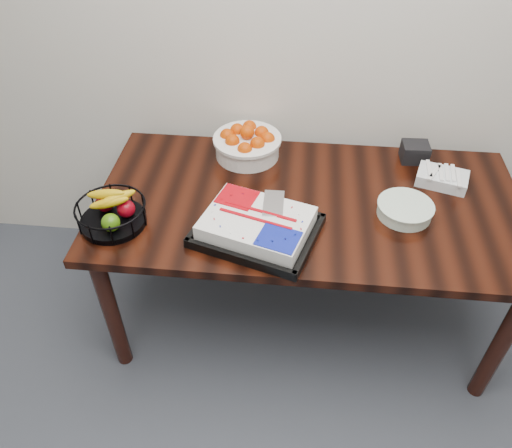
# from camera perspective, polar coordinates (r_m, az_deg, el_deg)

# --- Properties ---
(table) EXTENTS (1.80, 0.90, 0.75)m
(table) POSITION_cam_1_polar(r_m,az_deg,el_deg) (2.18, 5.89, 0.95)
(table) COLOR black
(table) RESTS_ON ground
(cake_tray) EXTENTS (0.54, 0.47, 0.09)m
(cake_tray) POSITION_cam_1_polar(r_m,az_deg,el_deg) (1.93, 0.10, -0.22)
(cake_tray) COLOR black
(cake_tray) RESTS_ON table
(tangerine_bowl) EXTENTS (0.32, 0.32, 0.20)m
(tangerine_bowl) POSITION_cam_1_polar(r_m,az_deg,el_deg) (2.34, -1.01, 9.61)
(tangerine_bowl) COLOR white
(tangerine_bowl) RESTS_ON table
(fruit_basket) EXTENTS (0.28, 0.28, 0.15)m
(fruit_basket) POSITION_cam_1_polar(r_m,az_deg,el_deg) (2.04, -16.21, 1.32)
(fruit_basket) COLOR black
(fruit_basket) RESTS_ON table
(plate_stack) EXTENTS (0.23, 0.23, 0.06)m
(plate_stack) POSITION_cam_1_polar(r_m,az_deg,el_deg) (2.11, 16.64, 1.59)
(plate_stack) COLOR white
(plate_stack) RESTS_ON table
(fork_bag) EXTENTS (0.24, 0.19, 0.06)m
(fork_bag) POSITION_cam_1_polar(r_m,az_deg,el_deg) (2.34, 20.51, 4.97)
(fork_bag) COLOR silver
(fork_bag) RESTS_ON table
(napkin_box) EXTENTS (0.12, 0.11, 0.09)m
(napkin_box) POSITION_cam_1_polar(r_m,az_deg,el_deg) (2.44, 17.68, 7.84)
(napkin_box) COLOR black
(napkin_box) RESTS_ON table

